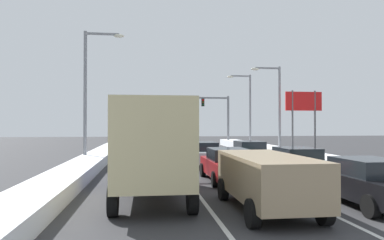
# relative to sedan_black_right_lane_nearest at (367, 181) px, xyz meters

# --- Properties ---
(ground_plane) EXTENTS (120.00, 120.00, 0.00)m
(ground_plane) POSITION_rel_sedan_black_right_lane_nearest_xyz_m (-3.43, 9.38, -0.76)
(ground_plane) COLOR #333335
(lane_stripe_between_right_lane_and_center_lane) EXTENTS (0.14, 42.99, 0.01)m
(lane_stripe_between_right_lane_and_center_lane) POSITION_rel_sedan_black_right_lane_nearest_xyz_m (-1.73, 13.29, -0.76)
(lane_stripe_between_right_lane_and_center_lane) COLOR silver
(lane_stripe_between_right_lane_and_center_lane) RESTS_ON ground
(lane_stripe_between_center_lane_and_left_lane) EXTENTS (0.14, 42.99, 0.01)m
(lane_stripe_between_center_lane_and_left_lane) POSITION_rel_sedan_black_right_lane_nearest_xyz_m (-5.13, 13.29, -0.76)
(lane_stripe_between_center_lane_and_left_lane) COLOR silver
(lane_stripe_between_center_lane_and_left_lane) RESTS_ON ground
(snow_bank_right_shoulder) EXTENTS (2.05, 42.99, 0.73)m
(snow_bank_right_shoulder) POSITION_rel_sedan_black_right_lane_nearest_xyz_m (3.57, 13.29, -0.40)
(snow_bank_right_shoulder) COLOR white
(snow_bank_right_shoulder) RESTS_ON ground
(snow_bank_left_shoulder) EXTENTS (1.74, 42.99, 0.61)m
(snow_bank_left_shoulder) POSITION_rel_sedan_black_right_lane_nearest_xyz_m (-10.43, 13.29, -0.46)
(snow_bank_left_shoulder) COLOR white
(snow_bank_left_shoulder) RESTS_ON ground
(sedan_black_right_lane_nearest) EXTENTS (2.00, 4.50, 1.51)m
(sedan_black_right_lane_nearest) POSITION_rel_sedan_black_right_lane_nearest_xyz_m (0.00, 0.00, 0.00)
(sedan_black_right_lane_nearest) COLOR black
(sedan_black_right_lane_nearest) RESTS_ON ground
(sedan_green_right_lane_second) EXTENTS (2.00, 4.50, 1.51)m
(sedan_green_right_lane_second) POSITION_rel_sedan_black_right_lane_nearest_xyz_m (0.03, 5.50, 0.00)
(sedan_green_right_lane_second) COLOR #1E5633
(sedan_green_right_lane_second) RESTS_ON ground
(sedan_white_right_lane_third) EXTENTS (2.00, 4.50, 1.51)m
(sedan_white_right_lane_third) POSITION_rel_sedan_black_right_lane_nearest_xyz_m (-0.21, 12.44, 0.00)
(sedan_white_right_lane_third) COLOR silver
(sedan_white_right_lane_third) RESTS_ON ground
(suv_tan_center_lane_nearest) EXTENTS (2.16, 4.90, 1.67)m
(suv_tan_center_lane_nearest) POSITION_rel_sedan_black_right_lane_nearest_xyz_m (-3.46, -0.32, 0.25)
(suv_tan_center_lane_nearest) COLOR #937F60
(suv_tan_center_lane_nearest) RESTS_ON ground
(sedan_red_center_lane_second) EXTENTS (2.00, 4.50, 1.51)m
(sedan_red_center_lane_second) POSITION_rel_sedan_black_right_lane_nearest_xyz_m (-3.33, 5.39, 0.00)
(sedan_red_center_lane_second) COLOR maroon
(sedan_red_center_lane_second) RESTS_ON ground
(sedan_silver_center_lane_third) EXTENTS (2.00, 4.50, 1.51)m
(sedan_silver_center_lane_third) POSITION_rel_sedan_black_right_lane_nearest_xyz_m (-3.49, 11.63, 0.00)
(sedan_silver_center_lane_third) COLOR #B7BABF
(sedan_silver_center_lane_third) RESTS_ON ground
(box_truck_left_lane_nearest) EXTENTS (2.53, 7.20, 3.36)m
(box_truck_left_lane_nearest) POSITION_rel_sedan_black_right_lane_nearest_xyz_m (-6.85, 1.99, 1.14)
(box_truck_left_lane_nearest) COLOR navy
(box_truck_left_lane_nearest) RESTS_ON ground
(sedan_gray_left_lane_second) EXTENTS (2.00, 4.50, 1.51)m
(sedan_gray_left_lane_second) POSITION_rel_sedan_black_right_lane_nearest_xyz_m (-6.80, 9.55, 0.00)
(sedan_gray_left_lane_second) COLOR slate
(sedan_gray_left_lane_second) RESTS_ON ground
(suv_charcoal_left_lane_third) EXTENTS (2.16, 4.90, 1.67)m
(suv_charcoal_left_lane_third) POSITION_rel_sedan_black_right_lane_nearest_xyz_m (-6.69, 16.31, 0.25)
(suv_charcoal_left_lane_third) COLOR #38383D
(suv_charcoal_left_lane_third) RESTS_ON ground
(traffic_light_gantry) EXTENTS (14.00, 0.47, 6.20)m
(traffic_light_gantry) POSITION_rel_sedan_black_right_lane_nearest_xyz_m (-2.11, 32.81, 4.12)
(traffic_light_gantry) COLOR slate
(traffic_light_gantry) RESTS_ON ground
(street_lamp_right_near) EXTENTS (2.66, 0.36, 7.69)m
(street_lamp_right_near) POSITION_rel_sedan_black_right_lane_nearest_xyz_m (4.16, 19.15, 3.87)
(street_lamp_right_near) COLOR gray
(street_lamp_right_near) RESTS_ON ground
(street_lamp_right_mid) EXTENTS (2.66, 0.36, 8.07)m
(street_lamp_right_mid) POSITION_rel_sedan_black_right_lane_nearest_xyz_m (3.88, 26.96, 4.07)
(street_lamp_right_mid) COLOR gray
(street_lamp_right_mid) RESTS_ON ground
(street_lamp_left_mid) EXTENTS (2.66, 0.36, 8.84)m
(street_lamp_left_mid) POSITION_rel_sedan_black_right_lane_nearest_xyz_m (-10.72, 13.67, 4.48)
(street_lamp_left_mid) COLOR gray
(street_lamp_left_mid) RESTS_ON ground
(roadside_sign_right) EXTENTS (3.20, 0.16, 5.50)m
(roadside_sign_right) POSITION_rel_sedan_black_right_lane_nearest_xyz_m (6.21, 17.97, 3.25)
(roadside_sign_right) COLOR #59595B
(roadside_sign_right) RESTS_ON ground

